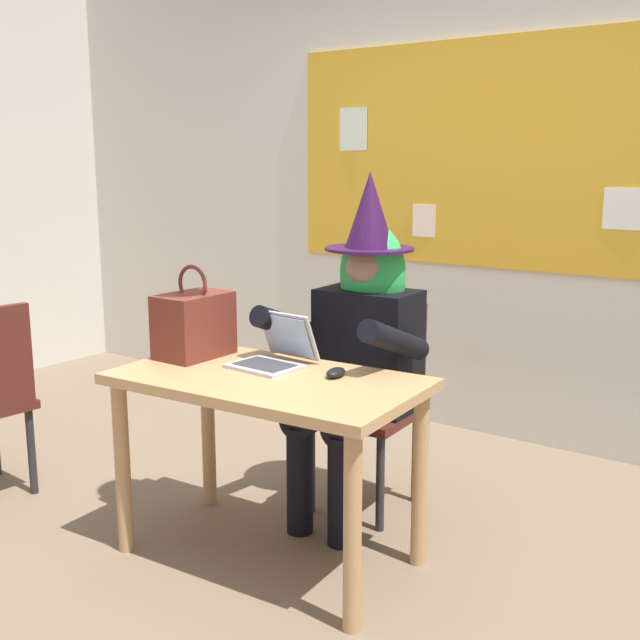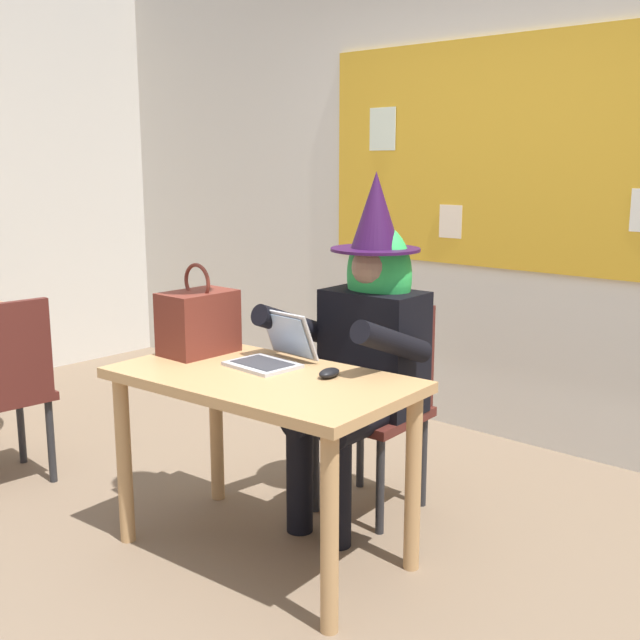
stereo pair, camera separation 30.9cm
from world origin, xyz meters
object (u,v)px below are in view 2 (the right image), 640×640
(chair_at_desk, at_px, (381,393))
(person_costumed, at_px, (366,334))
(computer_mouse, at_px, (329,373))
(handbag, at_px, (198,322))
(chair_spare_by_window, at_px, (3,384))
(laptop, at_px, (273,353))
(desk_main, at_px, (262,403))

(chair_at_desk, height_order, person_costumed, person_costumed)
(computer_mouse, xyz_separation_m, handbag, (-0.65, -0.08, 0.12))
(computer_mouse, height_order, chair_spare_by_window, chair_spare_by_window)
(laptop, distance_m, chair_spare_by_window, 1.40)
(chair_at_desk, height_order, laptop, laptop)
(desk_main, bearing_deg, chair_spare_by_window, -165.91)
(laptop, height_order, handbag, handbag)
(desk_main, relative_size, person_costumed, 0.81)
(computer_mouse, bearing_deg, laptop, 172.97)
(computer_mouse, xyz_separation_m, chair_spare_by_window, (-1.58, -0.48, -0.24))
(person_costumed, height_order, computer_mouse, person_costumed)
(chair_at_desk, distance_m, handbag, 0.86)
(person_costumed, bearing_deg, desk_main, -8.24)
(desk_main, height_order, computer_mouse, computer_mouse)
(laptop, xyz_separation_m, computer_mouse, (0.29, 0.00, -0.03))
(laptop, bearing_deg, handbag, -164.61)
(desk_main, xyz_separation_m, chair_at_desk, (0.05, 0.68, -0.11))
(handbag, bearing_deg, laptop, 11.96)
(handbag, bearing_deg, computer_mouse, 6.96)
(person_costumed, relative_size, handbag, 3.90)
(person_costumed, relative_size, computer_mouse, 14.18)
(chair_at_desk, bearing_deg, handbag, -41.44)
(computer_mouse, height_order, handbag, handbag)
(desk_main, relative_size, handbag, 3.14)
(person_costumed, distance_m, handbag, 0.70)
(laptop, xyz_separation_m, chair_spare_by_window, (-1.29, -0.48, -0.27))
(desk_main, relative_size, chair_at_desk, 1.31)
(laptop, height_order, computer_mouse, laptop)
(handbag, bearing_deg, chair_at_desk, 52.04)
(desk_main, distance_m, chair_spare_by_window, 1.42)
(desk_main, height_order, chair_at_desk, chair_at_desk)
(desk_main, relative_size, computer_mouse, 11.42)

